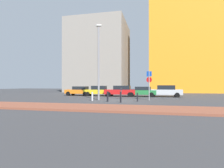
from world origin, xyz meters
The scene contains 16 objects.
ground_plane centered at (0.00, 0.00, 0.00)m, with size 120.00×120.00×0.00m, color #38383A.
sidewalk_brick centered at (0.00, -6.59, 0.07)m, with size 40.00×3.45×0.14m, color brown.
parked_car_orange centered at (-7.74, 7.76, 0.75)m, with size 4.12×1.98×1.42m.
parked_car_yellow centered at (-4.54, 7.73, 0.78)m, with size 4.52×2.06×1.52m.
parked_car_red centered at (-1.09, 7.15, 0.80)m, with size 4.43×2.01×1.55m.
parked_car_green centered at (1.94, 7.26, 0.75)m, with size 3.98×1.98×1.40m.
parked_car_silver centered at (5.06, 7.39, 0.83)m, with size 4.57×2.06×1.60m.
parking_sign_post centered at (3.05, 1.23, 1.97)m, with size 0.59×0.18×3.13m.
parking_meter centered at (-0.11, 1.98, 0.87)m, with size 0.18×0.14×1.33m.
street_lamp centered at (-2.29, 0.26, 4.76)m, with size 0.70×0.36×8.24m.
traffic_bollard_near centered at (1.94, -0.48, 0.43)m, with size 0.13×0.13×0.87m, color black.
traffic_bollard_mid centered at (0.52, -1.94, 0.51)m, with size 0.15×0.15×1.02m, color black.
traffic_bollard_far centered at (-0.87, -1.42, 0.50)m, with size 0.17×0.17×1.01m, color black.
traffic_bollard_edge centered at (-2.65, -0.83, 0.46)m, with size 0.17×0.17×0.92m, color #B7B7BC.
building_colorful_midrise centered at (9.85, 27.71, 11.92)m, with size 14.47×15.01×23.83m, color orange.
building_under_construction centered at (-9.69, 25.40, 8.56)m, with size 13.55×14.06×17.12m, color gray.
Camera 1 is at (3.45, -18.47, 1.61)m, focal length 28.95 mm.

